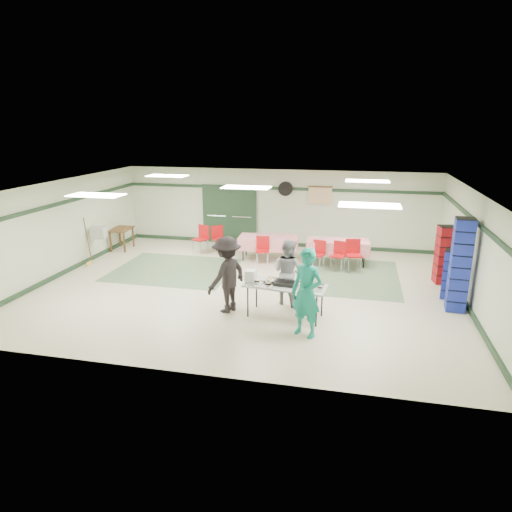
% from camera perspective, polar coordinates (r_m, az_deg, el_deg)
% --- Properties ---
extents(floor, '(11.00, 11.00, 0.00)m').
position_cam_1_polar(floor, '(12.30, -1.13, -3.89)').
color(floor, beige).
rests_on(floor, ground).
extents(ceiling, '(11.00, 11.00, 0.00)m').
position_cam_1_polar(ceiling, '(11.65, -1.21, 8.67)').
color(ceiling, white).
rests_on(ceiling, wall_back).
extents(wall_back, '(11.00, 0.00, 11.00)m').
position_cam_1_polar(wall_back, '(16.21, 2.63, 6.00)').
color(wall_back, '#B7BFA3').
rests_on(wall_back, floor).
extents(wall_front, '(11.00, 0.00, 11.00)m').
position_cam_1_polar(wall_front, '(7.81, -9.08, -5.68)').
color(wall_front, '#B7BFA3').
rests_on(wall_front, floor).
extents(wall_left, '(0.00, 9.00, 9.00)m').
position_cam_1_polar(wall_left, '(14.22, -23.27, 3.22)').
color(wall_left, '#B7BFA3').
rests_on(wall_left, floor).
extents(wall_right, '(0.00, 9.00, 9.00)m').
position_cam_1_polar(wall_right, '(11.90, 25.51, 0.59)').
color(wall_right, '#B7BFA3').
rests_on(wall_right, floor).
extents(trim_back, '(11.00, 0.06, 0.10)m').
position_cam_1_polar(trim_back, '(16.07, 2.65, 8.44)').
color(trim_back, '#1C3420').
rests_on(trim_back, wall_back).
extents(baseboard_back, '(11.00, 0.06, 0.12)m').
position_cam_1_polar(baseboard_back, '(16.46, 2.56, 1.56)').
color(baseboard_back, '#1C3420').
rests_on(baseboard_back, floor).
extents(trim_left, '(0.06, 9.00, 0.10)m').
position_cam_1_polar(trim_left, '(14.08, -23.49, 5.99)').
color(trim_left, '#1C3420').
rests_on(trim_left, wall_back).
extents(baseboard_left, '(0.06, 9.00, 0.12)m').
position_cam_1_polar(baseboard_left, '(14.52, -22.61, -1.74)').
color(baseboard_left, '#1C3420').
rests_on(baseboard_left, floor).
extents(trim_right, '(0.06, 9.00, 0.10)m').
position_cam_1_polar(trim_right, '(11.74, 25.79, 3.89)').
color(trim_right, '#1C3420').
rests_on(trim_right, wall_back).
extents(baseboard_right, '(0.06, 9.00, 0.12)m').
position_cam_1_polar(baseboard_right, '(12.27, 24.65, -5.21)').
color(baseboard_right, '#1C3420').
rests_on(baseboard_right, floor).
extents(green_patch_a, '(3.50, 3.00, 0.01)m').
position_cam_1_polar(green_patch_a, '(13.95, -10.17, -1.66)').
color(green_patch_a, '#597858').
rests_on(green_patch_a, floor).
extents(green_patch_b, '(2.50, 3.50, 0.01)m').
position_cam_1_polar(green_patch_b, '(13.40, 12.15, -2.53)').
color(green_patch_b, '#597858').
rests_on(green_patch_b, floor).
extents(double_door_left, '(0.90, 0.06, 2.10)m').
position_cam_1_polar(double_door_left, '(16.72, -4.89, 5.24)').
color(double_door_left, '#999C99').
rests_on(double_door_left, floor).
extents(double_door_right, '(0.90, 0.06, 2.10)m').
position_cam_1_polar(double_door_right, '(16.47, -1.72, 5.11)').
color(double_door_right, '#999C99').
rests_on(double_door_right, floor).
extents(door_frame, '(2.00, 0.03, 2.15)m').
position_cam_1_polar(door_frame, '(16.57, -3.35, 5.16)').
color(door_frame, '#1C3420').
rests_on(door_frame, floor).
extents(wall_fan, '(0.50, 0.10, 0.50)m').
position_cam_1_polar(wall_fan, '(15.99, 3.70, 8.39)').
color(wall_fan, black).
rests_on(wall_fan, wall_back).
extents(scroll_banner, '(0.80, 0.02, 0.60)m').
position_cam_1_polar(scroll_banner, '(15.88, 8.00, 7.48)').
color(scroll_banner, '#D2BA83').
rests_on(scroll_banner, wall_back).
extents(serving_table, '(1.90, 0.95, 0.76)m').
position_cam_1_polar(serving_table, '(10.26, 3.67, -3.86)').
color(serving_table, '#A3A39F').
rests_on(serving_table, floor).
extents(sheet_tray_right, '(0.68, 0.55, 0.02)m').
position_cam_1_polar(sheet_tray_right, '(10.13, 6.68, -3.87)').
color(sheet_tray_right, silver).
rests_on(sheet_tray_right, serving_table).
extents(sheet_tray_mid, '(0.69, 0.55, 0.02)m').
position_cam_1_polar(sheet_tray_mid, '(10.37, 2.87, -3.30)').
color(sheet_tray_mid, silver).
rests_on(sheet_tray_mid, serving_table).
extents(sheet_tray_left, '(0.68, 0.55, 0.02)m').
position_cam_1_polar(sheet_tray_left, '(10.19, 0.52, -3.64)').
color(sheet_tray_left, silver).
rests_on(sheet_tray_left, serving_table).
extents(baking_pan, '(0.55, 0.38, 0.08)m').
position_cam_1_polar(baking_pan, '(10.22, 3.76, -3.43)').
color(baking_pan, black).
rests_on(baking_pan, serving_table).
extents(foam_box_stack, '(0.26, 0.24, 0.27)m').
position_cam_1_polar(foam_box_stack, '(10.39, -0.64, -2.52)').
color(foam_box_stack, white).
rests_on(foam_box_stack, serving_table).
extents(volunteer_teal, '(0.81, 0.70, 1.87)m').
position_cam_1_polar(volunteer_teal, '(9.33, 6.34, -4.61)').
color(volunteer_teal, '#138675').
rests_on(volunteer_teal, floor).
extents(volunteer_grey, '(0.98, 0.90, 1.62)m').
position_cam_1_polar(volunteer_grey, '(10.97, 4.00, -2.01)').
color(volunteer_grey, gray).
rests_on(volunteer_grey, floor).
extents(volunteer_dark, '(1.10, 1.33, 1.79)m').
position_cam_1_polar(volunteer_dark, '(10.50, -3.66, -2.34)').
color(volunteer_dark, black).
rests_on(volunteer_dark, floor).
extents(dining_table_a, '(1.95, 0.95, 0.77)m').
position_cam_1_polar(dining_table_a, '(14.37, 10.19, 1.23)').
color(dining_table_a, red).
rests_on(dining_table_a, floor).
extents(dining_table_b, '(1.91, 0.96, 0.77)m').
position_cam_1_polar(dining_table_b, '(14.62, 1.55, 1.74)').
color(dining_table_b, red).
rests_on(dining_table_b, floor).
extents(chair_a, '(0.49, 0.49, 0.86)m').
position_cam_1_polar(chair_a, '(13.84, 10.35, 0.44)').
color(chair_a, red).
rests_on(chair_a, floor).
extents(chair_b, '(0.49, 0.49, 0.86)m').
position_cam_1_polar(chair_b, '(13.87, 7.77, 0.58)').
color(chair_b, red).
rests_on(chair_b, floor).
extents(chair_c, '(0.53, 0.53, 0.94)m').
position_cam_1_polar(chair_c, '(13.82, 12.07, 0.55)').
color(chair_c, red).
rests_on(chair_c, floor).
extents(chair_d, '(0.47, 0.47, 0.88)m').
position_cam_1_polar(chair_d, '(14.10, 0.84, 1.07)').
color(chair_d, red).
rests_on(chair_d, floor).
extents(chair_loose_a, '(0.59, 0.59, 0.90)m').
position_cam_1_polar(chair_loose_a, '(15.50, -4.74, 2.48)').
color(chair_loose_a, red).
rests_on(chair_loose_a, floor).
extents(chair_loose_b, '(0.57, 0.57, 0.94)m').
position_cam_1_polar(chair_loose_b, '(15.49, -6.78, 2.50)').
color(chair_loose_b, red).
rests_on(chair_loose_b, floor).
extents(crate_stack_blue_a, '(0.46, 0.46, 1.25)m').
position_cam_1_polar(crate_stack_blue_a, '(12.33, 23.21, -2.14)').
color(crate_stack_blue_a, '#192B99').
rests_on(crate_stack_blue_a, floor).
extents(crate_stack_red, '(0.47, 0.47, 1.60)m').
position_cam_1_polar(crate_stack_red, '(13.38, 22.45, 0.13)').
color(crate_stack_red, maroon).
rests_on(crate_stack_red, floor).
extents(crate_stack_blue_b, '(0.45, 0.45, 2.21)m').
position_cam_1_polar(crate_stack_blue_b, '(11.45, 24.14, -1.08)').
color(crate_stack_blue_b, '#192B99').
rests_on(crate_stack_blue_b, floor).
extents(printer_table, '(0.70, 1.00, 0.74)m').
position_cam_1_polar(printer_table, '(16.46, -16.49, 3.00)').
color(printer_table, brown).
rests_on(printer_table, floor).
extents(office_printer, '(0.50, 0.46, 0.35)m').
position_cam_1_polar(office_printer, '(15.23, -19.06, 2.79)').
color(office_printer, '#A7A7A2').
rests_on(office_printer, printer_table).
extents(broom, '(0.04, 0.24, 1.48)m').
position_cam_1_polar(broom, '(14.89, -20.28, 1.80)').
color(broom, brown).
rests_on(broom, floor).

